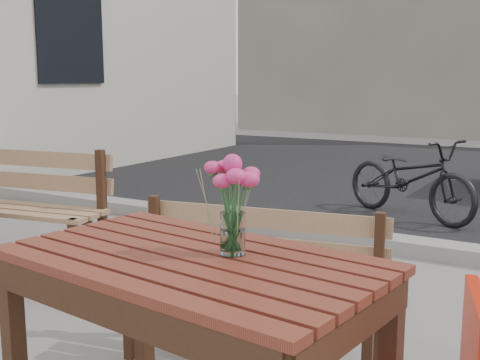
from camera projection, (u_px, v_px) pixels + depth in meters
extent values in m
cube|color=black|center=(70.00, 17.00, 8.23)|extent=(0.06, 1.20, 1.80)
cube|color=black|center=(474.00, 179.00, 8.26)|extent=(30.00, 8.00, 0.00)
cube|color=gray|center=(391.00, 244.00, 4.84)|extent=(30.00, 0.25, 0.12)
cube|color=#582517|center=(191.00, 260.00, 2.03)|extent=(1.36, 0.90, 0.03)
cube|color=black|center=(15.00, 355.00, 2.20)|extent=(0.07, 0.07, 0.76)
cube|color=black|center=(143.00, 304.00, 2.70)|extent=(0.07, 0.07, 0.76)
cube|color=#94694C|center=(249.00, 286.00, 2.86)|extent=(1.31, 0.57, 0.03)
cube|color=#94694C|center=(262.00, 232.00, 3.00)|extent=(1.26, 0.26, 0.35)
cube|color=black|center=(128.00, 319.00, 2.95)|extent=(0.05, 0.05, 0.42)
cube|color=black|center=(367.00, 356.00, 2.56)|extent=(0.05, 0.05, 0.42)
cube|color=black|center=(155.00, 267.00, 3.19)|extent=(0.05, 0.05, 0.77)
cube|color=black|center=(377.00, 294.00, 2.80)|extent=(0.05, 0.05, 0.77)
cube|color=red|center=(475.00, 358.00, 1.71)|extent=(0.14, 0.38, 0.37)
cylinder|color=white|center=(233.00, 233.00, 2.03)|extent=(0.09, 0.09, 0.14)
cylinder|color=#2D6E33|center=(233.00, 212.00, 2.02)|extent=(0.05, 0.05, 0.29)
cube|color=#94694C|center=(7.00, 208.00, 4.25)|extent=(1.52, 0.63, 0.03)
cube|color=#94694C|center=(26.00, 169.00, 4.41)|extent=(1.46, 0.27, 0.40)
cube|color=black|center=(73.00, 256.00, 3.90)|extent=(0.06, 0.06, 0.48)
cube|color=black|center=(101.00, 214.00, 4.17)|extent=(0.06, 0.06, 0.89)
imported|color=black|center=(410.00, 178.00, 5.95)|extent=(1.62, 1.13, 0.81)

